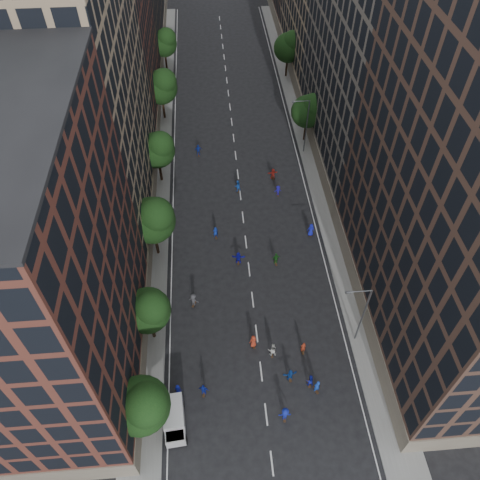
{
  "coord_description": "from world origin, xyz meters",
  "views": [
    {
      "loc": [
        -3.94,
        -12.82,
        45.26
      ],
      "look_at": [
        -0.87,
        25.62,
        2.0
      ],
      "focal_mm": 35.0,
      "sensor_mm": 36.0,
      "label": 1
    }
  ],
  "objects_px": {
    "skater_0": "(178,390)",
    "skater_2": "(310,380)",
    "skater_1": "(317,386)",
    "cargo_van": "(174,419)",
    "streetlamp_near": "(362,313)",
    "streetlamp_far": "(305,124)"
  },
  "relations": [
    {
      "from": "skater_1",
      "to": "skater_2",
      "type": "xyz_separation_m",
      "value": [
        -0.6,
        0.71,
        -0.08
      ]
    },
    {
      "from": "streetlamp_far",
      "to": "skater_2",
      "type": "distance_m",
      "value": 38.43
    },
    {
      "from": "streetlamp_near",
      "to": "skater_1",
      "type": "relative_size",
      "value": 4.9
    },
    {
      "from": "skater_0",
      "to": "skater_2",
      "type": "distance_m",
      "value": 13.19
    },
    {
      "from": "streetlamp_far",
      "to": "cargo_van",
      "type": "height_order",
      "value": "streetlamp_far"
    },
    {
      "from": "skater_1",
      "to": "cargo_van",
      "type": "bearing_deg",
      "value": -9.8
    },
    {
      "from": "skater_2",
      "to": "streetlamp_near",
      "type": "bearing_deg",
      "value": -141.42
    },
    {
      "from": "skater_1",
      "to": "skater_2",
      "type": "bearing_deg",
      "value": -68.77
    },
    {
      "from": "skater_0",
      "to": "skater_2",
      "type": "height_order",
      "value": "skater_2"
    },
    {
      "from": "streetlamp_far",
      "to": "skater_0",
      "type": "xyz_separation_m",
      "value": [
        -18.87,
        -37.68,
        -4.38
      ]
    },
    {
      "from": "streetlamp_far",
      "to": "skater_1",
      "type": "bearing_deg",
      "value": -97.53
    },
    {
      "from": "cargo_van",
      "to": "skater_2",
      "type": "distance_m",
      "value": 13.82
    },
    {
      "from": "streetlamp_far",
      "to": "skater_1",
      "type": "height_order",
      "value": "streetlamp_far"
    },
    {
      "from": "streetlamp_far",
      "to": "skater_1",
      "type": "distance_m",
      "value": 39.04
    },
    {
      "from": "streetlamp_near",
      "to": "skater_2",
      "type": "height_order",
      "value": "streetlamp_near"
    },
    {
      "from": "cargo_van",
      "to": "skater_0",
      "type": "height_order",
      "value": "cargo_van"
    },
    {
      "from": "skater_0",
      "to": "skater_2",
      "type": "relative_size",
      "value": 0.94
    },
    {
      "from": "skater_0",
      "to": "skater_1",
      "type": "bearing_deg",
      "value": -170.83
    },
    {
      "from": "skater_0",
      "to": "skater_2",
      "type": "xyz_separation_m",
      "value": [
        13.19,
        -0.09,
        0.05
      ]
    },
    {
      "from": "streetlamp_far",
      "to": "cargo_van",
      "type": "xyz_separation_m",
      "value": [
        -19.17,
        -40.73,
        -3.95
      ]
    },
    {
      "from": "skater_0",
      "to": "streetlamp_near",
      "type": "bearing_deg",
      "value": -153.61
    },
    {
      "from": "cargo_van",
      "to": "skater_1",
      "type": "height_order",
      "value": "cargo_van"
    }
  ]
}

